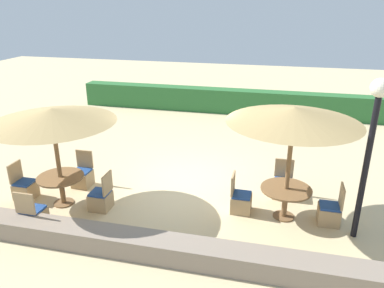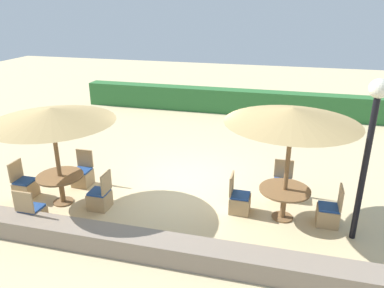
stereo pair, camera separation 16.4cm
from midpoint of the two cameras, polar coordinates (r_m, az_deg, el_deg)
name	(u,v)px [view 1 (the left image)]	position (r m, az deg, el deg)	size (l,w,h in m)	color
ground_plane	(187,183)	(10.13, -1.27, -5.95)	(40.00, 40.00, 0.00)	#D1BA8C
hedge_row	(227,101)	(16.40, 5.01, 6.57)	(13.00, 0.70, 1.02)	#2D6B33
stone_border	(146,246)	(7.48, -7.66, -15.14)	(10.00, 0.56, 0.42)	gray
lamp_post	(373,129)	(7.72, 25.29, 2.02)	(0.36, 0.36, 3.32)	black
parasol_front_right	(294,115)	(7.92, 14.68, 4.26)	(2.79, 2.79, 2.58)	brown
round_table_front_right	(286,194)	(8.61, 13.56, -7.44)	(1.12, 1.12, 0.72)	brown
patio_chair_front_right_west	(241,201)	(8.81, 6.88, -8.61)	(0.46, 0.46, 0.93)	tan
patio_chair_front_right_north	(283,187)	(9.62, 13.17, -6.35)	(0.46, 0.46, 0.93)	tan
patio_chair_front_right_east	(330,212)	(8.82, 19.76, -9.80)	(0.46, 0.46, 0.93)	tan
parasol_front_left	(52,116)	(8.89, -21.10, 4.02)	(2.84, 2.84, 2.38)	brown
round_table_front_left	(61,182)	(9.46, -19.80, -5.48)	(1.09, 1.09, 0.72)	brown
patio_chair_front_left_west	(25,188)	(10.22, -24.56, -6.14)	(0.46, 0.46, 0.93)	tan
patio_chair_front_left_south	(33,217)	(8.90, -23.53, -10.11)	(0.46, 0.46, 0.93)	tan
patio_chair_front_left_north	(83,176)	(10.32, -16.77, -4.76)	(0.46, 0.46, 0.93)	tan
patio_chair_front_left_east	(101,199)	(9.11, -14.18, -8.10)	(0.46, 0.46, 0.93)	tan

